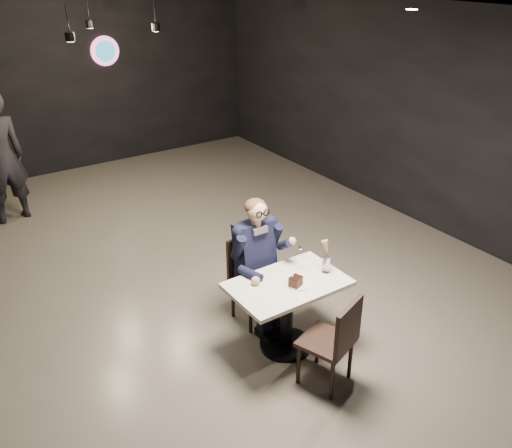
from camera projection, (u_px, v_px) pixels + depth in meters
floor at (191, 278)px, 6.53m from camera, size 9.00×9.00×0.00m
wall_sign at (105, 51)px, 9.36m from camera, size 0.50×0.06×0.50m
pendant_lights at (103, 10)px, 6.73m from camera, size 1.40×1.20×0.36m
main_table at (287, 315)px, 5.24m from camera, size 1.10×0.70×0.75m
chair_far at (255, 282)px, 5.61m from camera, size 0.42×0.46×0.92m
chair_near at (326, 340)px, 4.77m from camera, size 0.55×0.58×0.92m
seated_man at (255, 260)px, 5.49m from camera, size 0.60×0.80×1.44m
dessert_plate at (299, 285)px, 5.02m from camera, size 0.20×0.20×0.01m
cake_slice at (296, 281)px, 4.99m from camera, size 0.14×0.12×0.08m
mint_leaf at (297, 277)px, 4.99m from camera, size 0.06×0.04×0.01m
sundae_glass at (326, 264)px, 5.20m from camera, size 0.08×0.08×0.17m
wafer_cone at (326, 247)px, 5.16m from camera, size 0.08×0.08×0.14m
passerby at (0, 158)px, 7.56m from camera, size 0.76×0.56×1.90m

